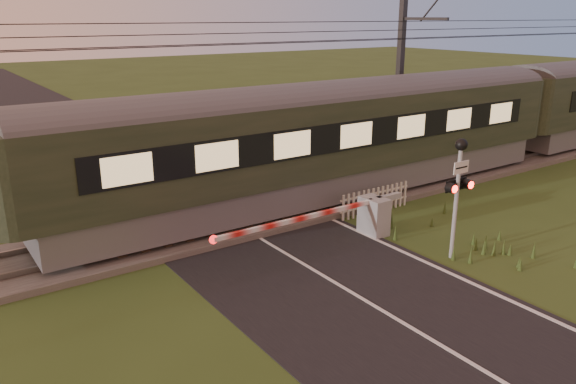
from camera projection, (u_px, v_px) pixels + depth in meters
ground at (372, 305)px, 12.76m from camera, size 160.00×160.00×0.00m
road at (379, 309)px, 12.58m from camera, size 6.00×140.00×0.03m
track_bed at (232, 220)px, 17.84m from camera, size 140.00×3.40×0.39m
overhead_wires at (226, 36)px, 16.14m from camera, size 120.00×0.62×0.62m
train at (515, 111)px, 25.04m from camera, size 41.67×2.87×3.88m
boom_gate at (367, 216)px, 16.61m from camera, size 6.48×0.88×1.16m
crossing_signal at (458, 177)px, 14.59m from camera, size 0.84×0.35×3.30m
picket_fence at (375, 200)px, 18.61m from camera, size 2.98×0.07×0.87m
catenary_mast at (401, 73)px, 23.53m from camera, size 0.24×2.47×7.72m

